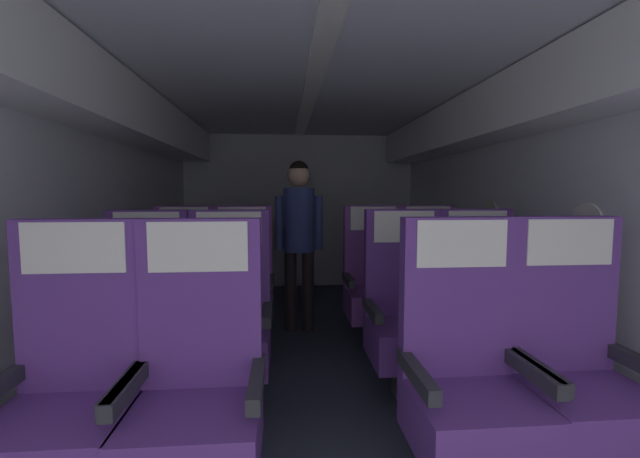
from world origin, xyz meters
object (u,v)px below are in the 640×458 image
(seat_c_left_window, at_px, (184,289))
(seat_a_left_window, at_px, (70,397))
(seat_a_left_aisle, at_px, (197,394))
(seat_b_right_window, at_px, (407,317))
(seat_b_left_aisle, at_px, (229,322))
(seat_c_right_aisle, at_px, (430,285))
(seat_b_left_window, at_px, (145,323))
(seat_b_right_aisle, at_px, (481,315))
(flight_attendant, at_px, (299,227))
(seat_a_right_aisle, at_px, (577,376))
(seat_c_right_window, at_px, (375,286))
(seat_a_right_window, at_px, (467,382))
(seat_c_left_aisle, at_px, (242,288))

(seat_c_left_window, bearing_deg, seat_a_left_window, -90.04)
(seat_a_left_aisle, distance_m, seat_b_right_window, 1.42)
(seat_b_left_aisle, xyz_separation_m, seat_c_right_aisle, (1.57, 0.89, 0.00))
(seat_b_left_window, xyz_separation_m, seat_b_right_aisle, (2.07, -0.01, 0.00))
(seat_b_right_aisle, distance_m, flight_attendant, 1.74)
(seat_a_left_aisle, relative_size, seat_b_right_window, 1.00)
(seat_b_right_aisle, relative_size, seat_b_right_window, 1.00)
(seat_c_right_aisle, bearing_deg, seat_b_right_window, -118.24)
(seat_a_right_aisle, bearing_deg, seat_b_left_window, 156.73)
(seat_c_right_aisle, bearing_deg, flight_attendant, 161.38)
(seat_b_left_window, xyz_separation_m, seat_c_right_window, (1.58, 0.87, 0.00))
(seat_a_right_window, distance_m, seat_c_right_window, 1.77)
(seat_c_right_window, xyz_separation_m, flight_attendant, (-0.62, 0.37, 0.46))
(seat_a_left_window, relative_size, seat_c_right_window, 1.00)
(seat_a_right_aisle, distance_m, seat_c_left_window, 2.70)
(seat_a_right_aisle, xyz_separation_m, seat_b_right_window, (-0.47, 0.88, 0.00))
(seat_a_left_window, xyz_separation_m, seat_c_right_aisle, (2.05, 1.76, 0.00))
(seat_c_left_aisle, bearing_deg, flight_attendant, 37.97)
(seat_b_left_aisle, bearing_deg, seat_a_left_aisle, -90.31)
(seat_b_left_window, bearing_deg, seat_a_left_aisle, -61.67)
(seat_c_left_window, relative_size, seat_c_left_aisle, 1.00)
(seat_b_left_window, height_order, seat_b_right_window, same)
(seat_a_right_aisle, relative_size, seat_b_left_aisle, 1.00)
(seat_a_right_aisle, height_order, seat_c_left_window, same)
(seat_a_left_window, xyz_separation_m, seat_c_right_window, (1.57, 1.76, 0.00))
(seat_a_right_window, xyz_separation_m, seat_c_left_window, (-1.56, 1.77, 0.00))
(seat_a_left_window, bearing_deg, seat_a_right_aisle, 0.20)
(seat_a_left_window, relative_size, seat_b_right_aisle, 1.00)
(seat_b_left_window, relative_size, seat_b_right_window, 1.00)
(seat_a_left_aisle, xyz_separation_m, seat_b_left_window, (-0.49, 0.91, 0.00))
(seat_c_left_aisle, bearing_deg, seat_a_right_window, -58.22)
(seat_a_left_aisle, distance_m, seat_c_right_window, 2.08)
(seat_b_right_aisle, bearing_deg, seat_a_left_window, -156.79)
(seat_a_left_aisle, distance_m, flight_attendant, 2.25)
(seat_b_right_aisle, xyz_separation_m, seat_b_right_window, (-0.48, 0.01, 0.00))
(seat_c_left_aisle, bearing_deg, seat_a_left_window, -104.93)
(seat_a_right_window, distance_m, flight_attendant, 2.27)
(seat_c_left_window, height_order, seat_c_right_window, same)
(seat_a_right_window, relative_size, seat_b_left_aisle, 1.00)
(seat_a_left_window, bearing_deg, seat_a_right_window, -0.15)
(seat_a_left_aisle, xyz_separation_m, seat_c_left_window, (-0.48, 1.78, 0.00))
(seat_a_left_aisle, xyz_separation_m, seat_a_right_aisle, (1.58, 0.02, 0.00))
(seat_c_left_window, bearing_deg, seat_c_left_aisle, -0.85)
(seat_c_right_window, bearing_deg, seat_b_right_window, -89.38)
(seat_a_left_aisle, bearing_deg, flight_attendant, 77.57)
(seat_b_left_window, xyz_separation_m, seat_c_right_aisle, (2.06, 0.87, 0.00))
(seat_a_right_aisle, xyz_separation_m, seat_b_left_aisle, (-1.57, 0.86, 0.00))
(seat_c_left_aisle, bearing_deg, seat_a_right_aisle, -47.92)
(seat_b_right_aisle, bearing_deg, seat_a_right_window, -119.30)
(seat_b_left_aisle, distance_m, seat_c_right_window, 1.41)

